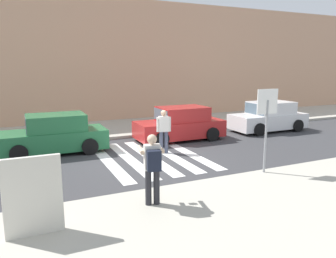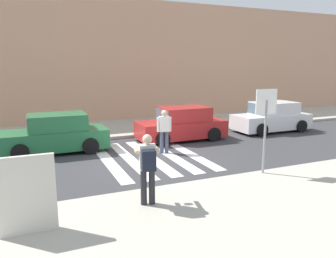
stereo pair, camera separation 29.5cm
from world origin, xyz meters
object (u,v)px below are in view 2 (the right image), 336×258
parked_car_green (55,134)px  stop_sign (266,113)px  parked_car_red (182,125)px  pedestrian_crossing (164,129)px  advertising_board (27,195)px  parked_car_white (272,118)px  photographer_with_backpack (148,163)px

parked_car_green → stop_sign: bearing=-45.1°
parked_car_green → parked_car_red: same height
pedestrian_crossing → parked_car_green: size_ratio=0.42×
advertising_board → parked_car_white: bearing=30.0°
pedestrian_crossing → advertising_board: advertising_board is taller
parked_car_green → parked_car_white: size_ratio=1.00×
parked_car_white → advertising_board: 13.77m
photographer_with_backpack → parked_car_white: bearing=35.2°
pedestrian_crossing → parked_car_green: pedestrian_crossing is taller
stop_sign → photographer_with_backpack: stop_sign is taller
parked_car_green → parked_car_red: bearing=0.0°
stop_sign → parked_car_green: 8.16m
photographer_with_backpack → parked_car_green: bearing=103.6°
stop_sign → pedestrian_crossing: bearing=114.2°
parked_car_green → parked_car_white: (10.87, -0.00, 0.00)m
photographer_with_backpack → parked_car_white: 11.36m
photographer_with_backpack → parked_car_green: photographer_with_backpack is taller
parked_car_red → pedestrian_crossing: bearing=-131.9°
pedestrian_crossing → parked_car_green: bearing=154.9°
pedestrian_crossing → parked_car_white: 7.17m
parked_car_red → advertising_board: (-6.66, -6.89, 0.21)m
photographer_with_backpack → parked_car_red: size_ratio=0.42×
stop_sign → advertising_board: bearing=-170.0°
stop_sign → parked_car_green: bearing=134.9°
parked_car_white → photographer_with_backpack: bearing=-144.8°
stop_sign → parked_car_green: size_ratio=0.64×
stop_sign → photographer_with_backpack: bearing=-168.5°
pedestrian_crossing → parked_car_white: size_ratio=0.42×
parked_car_red → parked_car_green: bearing=180.0°
photographer_with_backpack → parked_car_green: (-1.59, 6.54, -0.44)m
photographer_with_backpack → advertising_board: (-2.64, -0.35, -0.23)m
stop_sign → parked_car_red: bearing=90.7°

